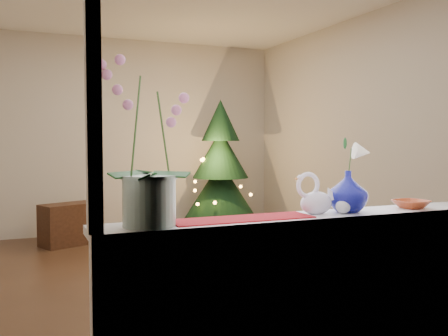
{
  "coord_description": "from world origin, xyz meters",
  "views": [
    {
      "loc": [
        -1.37,
        -4.51,
        1.3
      ],
      "look_at": [
        -0.07,
        -1.4,
        1.11
      ],
      "focal_mm": 40.0,
      "sensor_mm": 36.0,
      "label": 1
    }
  ],
  "objects_px": {
    "orchid_pot": "(149,142)",
    "swan": "(316,194)",
    "amber_dish": "(411,205)",
    "paperweight": "(343,206)",
    "side_table": "(70,224)",
    "blue_vase": "(348,188)",
    "xmas_tree": "(221,167)"
  },
  "relations": [
    {
      "from": "swan",
      "to": "xmas_tree",
      "type": "height_order",
      "value": "xmas_tree"
    },
    {
      "from": "orchid_pot",
      "to": "blue_vase",
      "type": "distance_m",
      "value": 1.09
    },
    {
      "from": "orchid_pot",
      "to": "swan",
      "type": "height_order",
      "value": "orchid_pot"
    },
    {
      "from": "orchid_pot",
      "to": "amber_dish",
      "type": "xyz_separation_m",
      "value": [
        1.48,
        -0.0,
        -0.35
      ]
    },
    {
      "from": "orchid_pot",
      "to": "side_table",
      "type": "distance_m",
      "value": 4.36
    },
    {
      "from": "orchid_pot",
      "to": "xmas_tree",
      "type": "xyz_separation_m",
      "value": [
        2.06,
        4.2,
        -0.37
      ]
    },
    {
      "from": "orchid_pot",
      "to": "side_table",
      "type": "bearing_deg",
      "value": 89.17
    },
    {
      "from": "orchid_pot",
      "to": "blue_vase",
      "type": "xyz_separation_m",
      "value": [
        1.07,
        0.02,
        -0.25
      ]
    },
    {
      "from": "orchid_pot",
      "to": "amber_dish",
      "type": "relative_size",
      "value": 4.64
    },
    {
      "from": "swan",
      "to": "side_table",
      "type": "height_order",
      "value": "swan"
    },
    {
      "from": "orchid_pot",
      "to": "paperweight",
      "type": "height_order",
      "value": "orchid_pot"
    },
    {
      "from": "side_table",
      "to": "paperweight",
      "type": "bearing_deg",
      "value": -100.99
    },
    {
      "from": "paperweight",
      "to": "xmas_tree",
      "type": "bearing_deg",
      "value": 75.98
    },
    {
      "from": "xmas_tree",
      "to": "orchid_pot",
      "type": "bearing_deg",
      "value": -116.13
    },
    {
      "from": "blue_vase",
      "to": "side_table",
      "type": "xyz_separation_m",
      "value": [
        -1.01,
        4.22,
        -0.79
      ]
    },
    {
      "from": "blue_vase",
      "to": "swan",
      "type": "bearing_deg",
      "value": 178.11
    },
    {
      "from": "xmas_tree",
      "to": "blue_vase",
      "type": "bearing_deg",
      "value": -103.37
    },
    {
      "from": "xmas_tree",
      "to": "amber_dish",
      "type": "bearing_deg",
      "value": -97.91
    },
    {
      "from": "blue_vase",
      "to": "paperweight",
      "type": "relative_size",
      "value": 3.25
    },
    {
      "from": "paperweight",
      "to": "side_table",
      "type": "bearing_deg",
      "value": 102.48
    },
    {
      "from": "swan",
      "to": "amber_dish",
      "type": "relative_size",
      "value": 1.5
    },
    {
      "from": "orchid_pot",
      "to": "xmas_tree",
      "type": "bearing_deg",
      "value": 63.87
    },
    {
      "from": "swan",
      "to": "amber_dish",
      "type": "height_order",
      "value": "swan"
    },
    {
      "from": "amber_dish",
      "to": "blue_vase",
      "type": "bearing_deg",
      "value": 177.26
    },
    {
      "from": "swan",
      "to": "paperweight",
      "type": "height_order",
      "value": "swan"
    },
    {
      "from": "orchid_pot",
      "to": "blue_vase",
      "type": "relative_size",
      "value": 2.97
    },
    {
      "from": "paperweight",
      "to": "xmas_tree",
      "type": "relative_size",
      "value": 0.04
    },
    {
      "from": "paperweight",
      "to": "side_table",
      "type": "height_order",
      "value": "paperweight"
    },
    {
      "from": "paperweight",
      "to": "amber_dish",
      "type": "relative_size",
      "value": 0.48
    },
    {
      "from": "paperweight",
      "to": "xmas_tree",
      "type": "distance_m",
      "value": 4.36
    },
    {
      "from": "orchid_pot",
      "to": "amber_dish",
      "type": "height_order",
      "value": "orchid_pot"
    },
    {
      "from": "amber_dish",
      "to": "xmas_tree",
      "type": "height_order",
      "value": "xmas_tree"
    }
  ]
}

